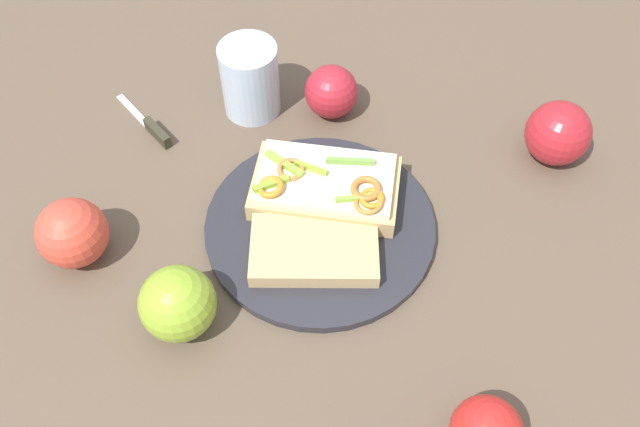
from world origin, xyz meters
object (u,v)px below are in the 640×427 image
apple_3 (178,304)px  drinking_glass (250,79)px  apple_5 (72,233)px  knife (152,127)px  bread_slice_side (314,250)px  apple_0 (331,92)px  sandwich (326,186)px  apple_1 (558,133)px  plate (320,227)px

apple_3 → drinking_glass: 0.32m
apple_5 → drinking_glass: (-0.19, -0.22, 0.01)m
apple_3 → knife: apple_3 is taller
bread_slice_side → apple_5: (0.26, -0.02, 0.02)m
apple_3 → apple_0: bearing=-119.1°
apple_0 → apple_3: 0.35m
sandwich → knife: bearing=161.6°
apple_1 → knife: size_ratio=0.78×
drinking_glass → knife: 0.14m
apple_0 → apple_5: apple_5 is taller
apple_5 → knife: (-0.06, -0.18, -0.03)m
apple_1 → knife: bearing=-6.4°
knife → apple_1: bearing=-134.8°
bread_slice_side → apple_1: bearing=28.3°
sandwich → plate: bearing=-90.4°
bread_slice_side → knife: 0.29m
plate → knife: knife is taller
drinking_glass → apple_3: bearing=78.1°
plate → apple_5: bearing=4.7°
apple_0 → knife: apple_0 is taller
plate → sandwich: size_ratio=1.44×
apple_5 → drinking_glass: size_ratio=0.79×
apple_1 → drinking_glass: size_ratio=0.80×
plate → apple_0: size_ratio=3.85×
apple_1 → knife: (0.50, -0.06, -0.03)m
apple_3 → apple_5: bearing=-36.6°
plate → apple_3: size_ratio=3.32×
bread_slice_side → apple_0: 0.23m
plate → apple_3: bearing=37.4°
apple_1 → apple_3: same height
sandwich → apple_0: size_ratio=2.68×
bread_slice_side → drinking_glass: bearing=109.3°
apple_0 → sandwich: bearing=85.0°
bread_slice_side → apple_0: size_ratio=2.03×
plate → apple_1: apple_1 is taller
apple_1 → bread_slice_side: bearing=26.1°
apple_0 → drinking_glass: bearing=-5.8°
sandwich → apple_1: size_ratio=2.32×
plate → knife: (0.21, -0.16, 0.00)m
plate → drinking_glass: 0.22m
sandwich → drinking_glass: size_ratio=1.86×
bread_slice_side → apple_0: apple_0 is taller
apple_0 → apple_1: size_ratio=0.87×
knife → apple_3: bearing=154.4°
plate → sandwich: sandwich is taller
drinking_glass → knife: size_ratio=0.97×
sandwich → apple_0: 0.15m
apple_0 → apple_5: (0.29, 0.21, 0.00)m
sandwich → bread_slice_side: size_ratio=1.32×
sandwich → apple_3: apple_3 is taller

